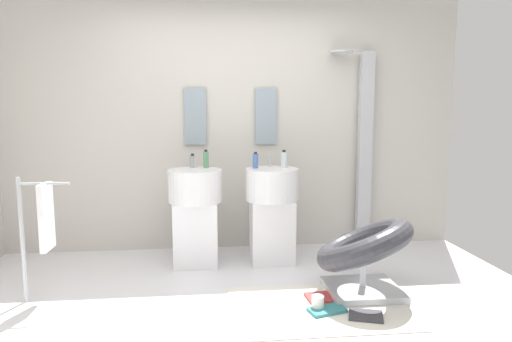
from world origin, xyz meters
TOP-DOWN VIEW (x-y plane):
  - ground_plane at (0.00, 0.00)m, footprint 4.80×3.60m
  - rear_partition at (0.00, 1.65)m, footprint 4.80×0.10m
  - pedestal_sink_left at (-0.36, 1.11)m, footprint 0.50×0.50m
  - pedestal_sink_right at (0.36, 1.11)m, footprint 0.50×0.50m
  - vanity_mirror_left at (-0.36, 1.58)m, footprint 0.22×0.03m
  - vanity_mirror_right at (0.36, 1.58)m, footprint 0.22×0.03m
  - shower_column at (1.40, 1.53)m, footprint 0.49×0.24m
  - lounge_chair at (0.96, 0.26)m, footprint 1.08×1.08m
  - towel_rack at (-1.46, 0.38)m, footprint 0.37×0.22m
  - area_rug at (0.56, 0.04)m, footprint 1.30×0.85m
  - magazine_red at (0.60, 0.18)m, footprint 0.22×0.20m
  - magazine_charcoal at (0.84, -0.15)m, footprint 0.28×0.25m
  - magazine_teal at (0.60, -0.04)m, footprint 0.29×0.21m
  - coffee_mug at (0.54, -0.01)m, footprint 0.09×0.09m
  - soap_bottle_grey at (-0.39, 1.27)m, footprint 0.05×0.05m
  - soap_bottle_blue at (0.21, 1.15)m, footprint 0.05×0.05m
  - soap_bottle_green at (-0.26, 1.22)m, footprint 0.05×0.05m
  - soap_bottle_clear at (0.48, 1.17)m, footprint 0.06×0.06m

SIDE VIEW (x-z plane):
  - ground_plane at x=0.00m, z-range -0.04..0.00m
  - area_rug at x=0.56m, z-range 0.00..0.01m
  - magazine_charcoal at x=0.84m, z-range 0.01..0.03m
  - magazine_red at x=0.60m, z-range 0.01..0.03m
  - magazine_teal at x=0.60m, z-range 0.01..0.03m
  - coffee_mug at x=0.54m, z-range 0.01..0.11m
  - lounge_chair at x=0.96m, z-range 0.03..0.67m
  - pedestal_sink_left at x=-0.36m, z-range 0.00..1.00m
  - pedestal_sink_right at x=0.36m, z-range 0.00..1.00m
  - towel_rack at x=-1.46m, z-range 0.15..1.10m
  - soap_bottle_grey at x=-0.39m, z-range 0.89..1.03m
  - soap_bottle_blue at x=0.21m, z-range 0.89..1.05m
  - soap_bottle_clear at x=0.48m, z-range 0.89..1.06m
  - soap_bottle_green at x=-0.26m, z-range 0.89..1.07m
  - shower_column at x=1.40m, z-range 0.05..2.10m
  - rear_partition at x=0.00m, z-range 0.00..2.60m
  - vanity_mirror_left at x=-0.36m, z-range 1.10..1.67m
  - vanity_mirror_right at x=0.36m, z-range 1.10..1.67m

